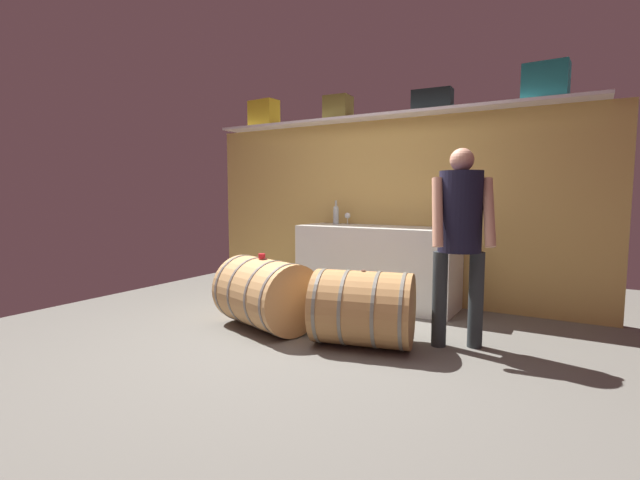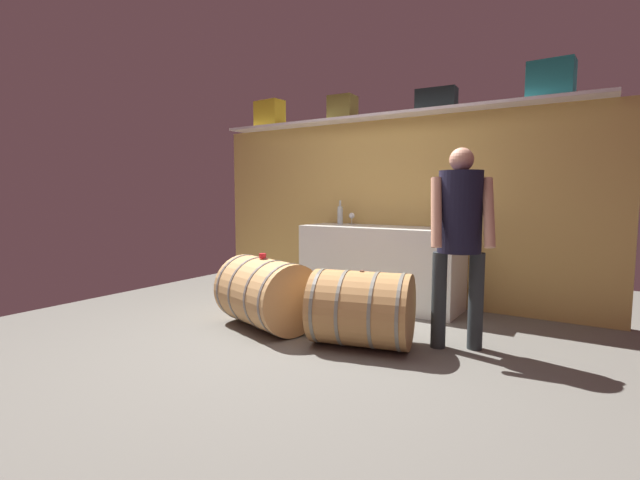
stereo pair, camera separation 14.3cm
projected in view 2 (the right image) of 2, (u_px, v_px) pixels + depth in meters
name	position (u px, v px, depth m)	size (l,w,h in m)	color
ground_plane	(318.00, 332.00, 4.23)	(6.12, 7.45, 0.02)	#65635B
back_wall_panel	(390.00, 211.00, 5.46)	(4.92, 0.10, 2.15)	tan
high_shelf_board	(386.00, 116.00, 5.22)	(4.53, 0.40, 0.03)	white
toolcase_yellow	(270.00, 114.00, 6.11)	(0.39, 0.22, 0.34)	yellow
toolcase_olive	(343.00, 108.00, 5.51)	(0.31, 0.26, 0.28)	olive
toolcase_black	(436.00, 99.00, 4.89)	(0.43, 0.19, 0.22)	black
toolcase_teal	(551.00, 80.00, 4.30)	(0.41, 0.24, 0.34)	teal
work_cabinet	(380.00, 266.00, 5.18)	(1.82, 0.62, 0.91)	white
wine_bottle_clear	(340.00, 214.00, 5.55)	(0.07, 0.07, 0.29)	#B7C4C2
wine_glass	(352.00, 216.00, 5.55)	(0.07, 0.07, 0.14)	white
wine_barrel_near	(267.00, 293.00, 4.31)	(1.06, 0.90, 0.67)	tan
wine_barrel_far	(362.00, 309.00, 3.79)	(0.94, 0.80, 0.64)	#B1804A
tasting_cup	(263.00, 256.00, 4.30)	(0.07, 0.07, 0.05)	red
winemaker_pouring	(460.00, 227.00, 3.66)	(0.53, 0.46, 1.64)	#2B3234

